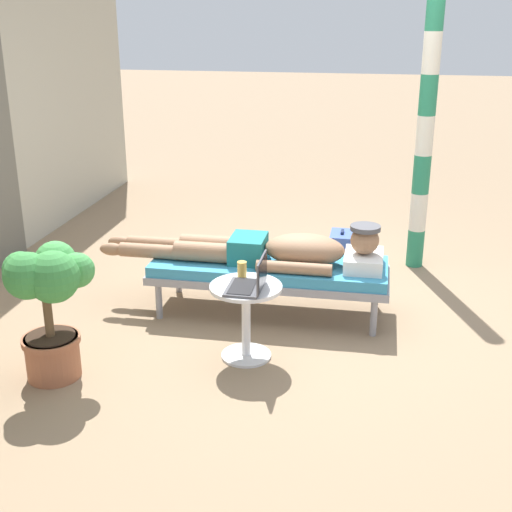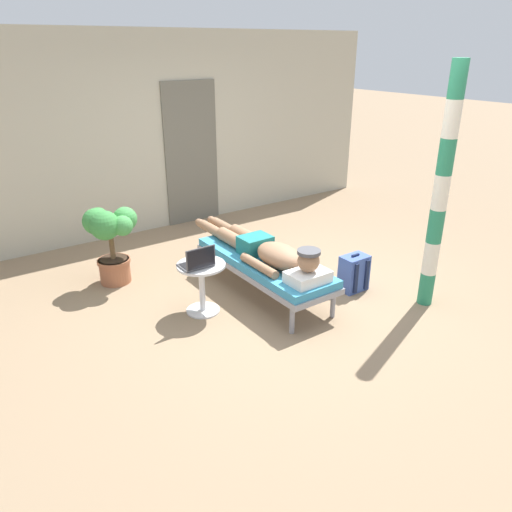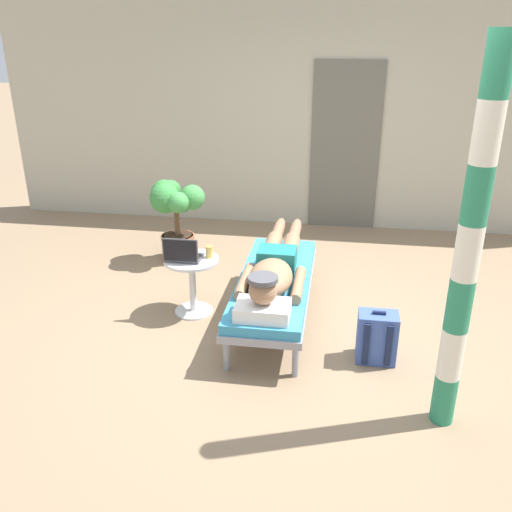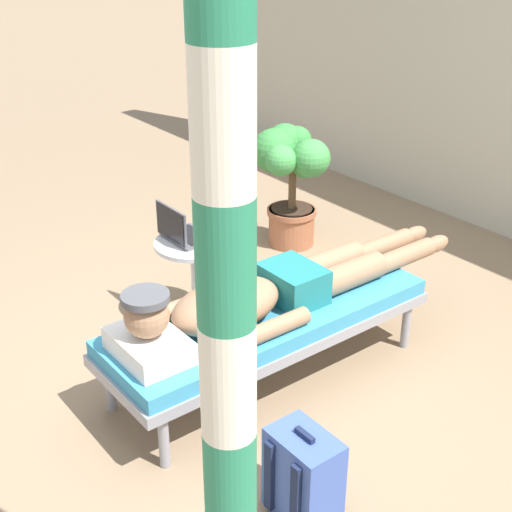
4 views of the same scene
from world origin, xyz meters
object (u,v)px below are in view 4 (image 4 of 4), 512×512
at_px(side_table, 196,267).
at_px(backpack, 304,476).
at_px(laptop, 181,231).
at_px(person_reclining, 263,294).
at_px(drink_glass, 217,239).
at_px(lounge_chair, 268,321).
at_px(porch_post, 228,380).
at_px(potted_plant, 290,172).

height_order(side_table, backpack, side_table).
bearing_deg(laptop, side_table, 40.52).
height_order(person_reclining, backpack, person_reclining).
xyz_separation_m(person_reclining, drink_glass, (-0.59, 0.13, 0.06)).
xyz_separation_m(lounge_chair, drink_glass, (-0.59, 0.09, 0.23)).
relative_size(drink_glass, backpack, 0.25).
relative_size(laptop, porch_post, 0.13).
distance_m(side_table, potted_plant, 1.26).
height_order(lounge_chair, person_reclining, person_reclining).
height_order(backpack, porch_post, porch_post).
xyz_separation_m(backpack, porch_post, (0.40, -0.65, 1.00)).
xyz_separation_m(lounge_chair, side_table, (-0.74, 0.03, 0.01)).
distance_m(laptop, porch_post, 2.42).
bearing_deg(side_table, person_reclining, -5.40).
relative_size(potted_plant, porch_post, 0.37).
distance_m(drink_glass, potted_plant, 1.26).
bearing_deg(porch_post, backpack, 121.55).
distance_m(person_reclining, backpack, 1.02).
bearing_deg(laptop, backpack, -16.05).
bearing_deg(side_table, potted_plant, 113.25).
height_order(person_reclining, porch_post, porch_post).
bearing_deg(person_reclining, porch_post, -41.47).
bearing_deg(potted_plant, drink_glass, -59.46).
bearing_deg(drink_glass, backpack, -22.02).
relative_size(lounge_chair, porch_post, 0.76).
xyz_separation_m(laptop, drink_glass, (0.21, 0.11, -0.01)).
xyz_separation_m(drink_glass, potted_plant, (-0.64, 1.09, -0.01)).
height_order(laptop, drink_glass, laptop).
xyz_separation_m(person_reclining, backpack, (0.85, -0.46, -0.32)).
bearing_deg(porch_post, laptop, 151.24).
relative_size(backpack, potted_plant, 0.48).
distance_m(person_reclining, potted_plant, 1.73).
height_order(person_reclining, laptop, laptop).
xyz_separation_m(person_reclining, porch_post, (1.25, -1.11, 0.68)).
relative_size(side_table, porch_post, 0.22).
xyz_separation_m(lounge_chair, porch_post, (1.25, -1.14, 0.85)).
bearing_deg(potted_plant, backpack, -38.72).
bearing_deg(lounge_chair, potted_plant, 136.23).
relative_size(side_table, potted_plant, 0.59).
xyz_separation_m(side_table, backpack, (1.59, -0.53, -0.16)).
relative_size(side_table, drink_glass, 4.92).
distance_m(side_table, laptop, 0.24).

